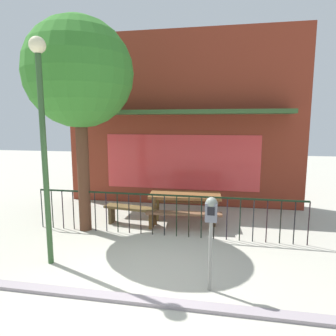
% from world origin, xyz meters
% --- Properties ---
extents(ground, '(40.00, 40.00, 0.00)m').
position_xyz_m(ground, '(0.00, 0.00, 0.00)').
color(ground, '#B3AFA0').
extents(pub_storefront, '(7.35, 1.46, 5.30)m').
position_xyz_m(pub_storefront, '(0.00, 4.86, 2.64)').
color(pub_storefront, '#531C1A').
rests_on(pub_storefront, ground).
extents(patio_fence_front, '(6.20, 0.04, 0.97)m').
position_xyz_m(patio_fence_front, '(-0.00, 1.97, 0.66)').
color(patio_fence_front, black).
rests_on(patio_fence_front, ground).
extents(picnic_table_left, '(1.90, 1.50, 0.79)m').
position_xyz_m(picnic_table_left, '(0.36, 2.86, 0.61)').
color(picnic_table_left, brown).
rests_on(picnic_table_left, ground).
extents(patio_bench, '(1.43, 0.54, 0.48)m').
position_xyz_m(patio_bench, '(-0.96, 2.50, 0.35)').
color(patio_bench, brown).
rests_on(patio_bench, ground).
extents(parking_meter_near, '(0.18, 0.17, 1.48)m').
position_xyz_m(parking_meter_near, '(1.13, -0.14, 1.15)').
color(parking_meter_near, gray).
rests_on(parking_meter_near, ground).
extents(street_tree, '(2.44, 2.44, 4.89)m').
position_xyz_m(street_tree, '(-1.95, 1.99, 3.64)').
color(street_tree, '#4F2E1E').
rests_on(street_tree, ground).
extents(street_lamp, '(0.28, 0.28, 3.99)m').
position_xyz_m(street_lamp, '(-1.81, 0.25, 2.60)').
color(street_lamp, '#2D5028').
rests_on(street_lamp, ground).
extents(curb_edge, '(10.29, 0.20, 0.11)m').
position_xyz_m(curb_edge, '(0.00, -0.63, 0.00)').
color(curb_edge, gray).
rests_on(curb_edge, ground).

